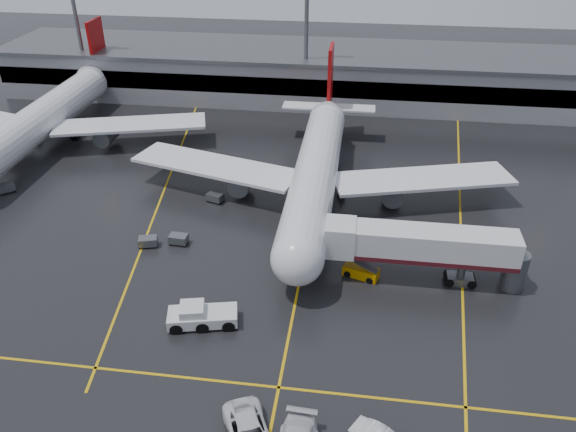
# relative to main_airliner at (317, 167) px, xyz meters

# --- Properties ---
(ground) EXTENTS (220.00, 220.00, 0.00)m
(ground) POSITION_rel_main_airliner_xyz_m (0.00, -9.70, -4.21)
(ground) COLOR black
(ground) RESTS_ON ground
(apron_line_centre) EXTENTS (0.25, 90.00, 0.02)m
(apron_line_centre) POSITION_rel_main_airliner_xyz_m (0.00, -9.70, -4.20)
(apron_line_centre) COLOR gold
(apron_line_centre) RESTS_ON ground
(apron_line_stop) EXTENTS (60.00, 0.25, 0.02)m
(apron_line_stop) POSITION_rel_main_airliner_xyz_m (0.00, -31.70, -4.20)
(apron_line_stop) COLOR gold
(apron_line_stop) RESTS_ON ground
(apron_line_left) EXTENTS (9.99, 69.35, 0.02)m
(apron_line_left) POSITION_rel_main_airliner_xyz_m (-20.00, 0.30, -4.20)
(apron_line_left) COLOR gold
(apron_line_left) RESTS_ON ground
(apron_line_right) EXTENTS (7.57, 69.64, 0.02)m
(apron_line_right) POSITION_rel_main_airliner_xyz_m (18.00, 0.30, -4.20)
(apron_line_right) COLOR gold
(apron_line_right) RESTS_ON ground
(terminal) EXTENTS (122.00, 19.00, 8.60)m
(terminal) POSITION_rel_main_airliner_xyz_m (0.00, 38.23, 0.11)
(terminal) COLOR gray
(terminal) RESTS_ON ground
(light_mast_left) EXTENTS (3.00, 1.20, 25.45)m
(light_mast_left) POSITION_rel_main_airliner_xyz_m (-45.00, 32.30, 10.27)
(light_mast_left) COLOR #595B60
(light_mast_left) RESTS_ON ground
(light_mast_mid) EXTENTS (3.00, 1.20, 25.45)m
(light_mast_mid) POSITION_rel_main_airliner_xyz_m (-5.00, 32.30, 10.27)
(light_mast_mid) COLOR #595B60
(light_mast_mid) RESTS_ON ground
(main_airliner) EXTENTS (48.80, 45.60, 14.10)m
(main_airliner) POSITION_rel_main_airliner_xyz_m (0.00, 0.00, 0.00)
(main_airliner) COLOR silver
(main_airliner) RESTS_ON ground
(second_airliner) EXTENTS (48.80, 45.60, 14.10)m
(second_airliner) POSITION_rel_main_airliner_xyz_m (-42.00, 12.00, 0.00)
(second_airliner) COLOR silver
(second_airliner) RESTS_ON ground
(jet_bridge) EXTENTS (19.90, 3.40, 6.05)m
(jet_bridge) POSITION_rel_main_airliner_xyz_m (11.87, -15.70, -0.28)
(jet_bridge) COLOR silver
(jet_bridge) RESTS_ON ground
(pushback_tractor) EXTENTS (6.68, 3.90, 2.24)m
(pushback_tractor) POSITION_rel_main_airliner_xyz_m (-8.18, -25.18, -3.32)
(pushback_tractor) COLOR silver
(pushback_tractor) RESTS_ON ground
(belt_loader) EXTENTS (3.90, 2.64, 2.28)m
(belt_loader) POSITION_rel_main_airliner_xyz_m (6.13, -15.92, -3.65)
(belt_loader) COLOR #C58003
(belt_loader) RESTS_ON ground
(baggage_cart_a) EXTENTS (2.08, 1.43, 1.12)m
(baggage_cart_a) POSITION_rel_main_airliner_xyz_m (-14.15, -12.70, -3.58)
(baggage_cart_a) COLOR #595B60
(baggage_cart_a) RESTS_ON ground
(baggage_cart_b) EXTENTS (2.27, 1.77, 1.12)m
(baggage_cart_b) POSITION_rel_main_airliner_xyz_m (-17.35, -13.63, -3.58)
(baggage_cart_b) COLOR #595B60
(baggage_cart_b) RESTS_ON ground
(baggage_cart_c) EXTENTS (2.31, 1.86, 1.12)m
(baggage_cart_c) POSITION_rel_main_airliner_xyz_m (-12.45, -2.85, -3.58)
(baggage_cart_c) COLOR #595B60
(baggage_cart_c) RESTS_ON ground
(baggage_cart_e) EXTENTS (2.36, 2.29, 1.12)m
(baggage_cart_e) POSITION_rel_main_airliner_xyz_m (-39.80, -4.11, -3.58)
(baggage_cart_e) COLOR #595B60
(baggage_cart_e) RESTS_ON ground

